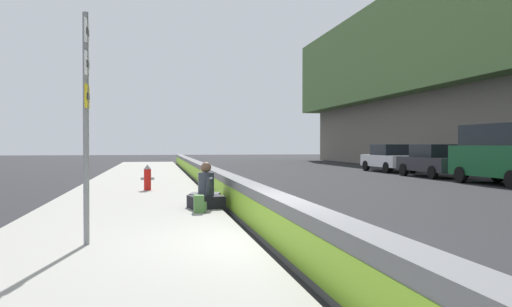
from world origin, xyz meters
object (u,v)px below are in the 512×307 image
object	(u,v)px
route_sign_post	(86,110)
fire_hydrant	(147,177)
parked_car_fourth	(433,161)
seated_person_middle	(205,191)
parked_car_third	(505,153)
backpack	(199,204)
parked_car_midline	(389,158)
seated_person_foreground	(206,194)

from	to	relation	value
route_sign_post	fire_hydrant	distance (m)	9.84
fire_hydrant	parked_car_fourth	world-z (taller)	parked_car_fourth
seated_person_middle	parked_car_third	world-z (taller)	parked_car_third
parked_car_third	parked_car_fourth	size ratio (longest dim) A/B	1.14
fire_hydrant	route_sign_post	bearing A→B (deg)	175.38
backpack	parked_car_midline	bearing A→B (deg)	-35.99
fire_hydrant	parked_car_fourth	size ratio (longest dim) A/B	0.19
route_sign_post	seated_person_middle	distance (m)	5.97
route_sign_post	fire_hydrant	xyz separation A→B (m)	(9.67, -0.78, -1.65)
seated_person_foreground	seated_person_middle	bearing A→B (deg)	-3.42
parked_car_third	backpack	bearing A→B (deg)	118.86
fire_hydrant	parked_car_fourth	distance (m)	15.91
fire_hydrant	seated_person_middle	xyz separation A→B (m)	(-4.46, -1.54, -0.12)
route_sign_post	seated_person_middle	xyz separation A→B (m)	(5.21, -2.32, -1.76)
seated_person_foreground	seated_person_middle	size ratio (longest dim) A/B	1.07
fire_hydrant	parked_car_fourth	xyz separation A→B (m)	(6.67, -14.44, 0.27)
parked_car_fourth	fire_hydrant	bearing A→B (deg)	114.79
seated_person_foreground	parked_car_midline	distance (m)	21.94
seated_person_middle	parked_car_fourth	xyz separation A→B (m)	(11.13, -12.90, 0.39)
fire_hydrant	parked_car_midline	world-z (taller)	parked_car_midline
fire_hydrant	backpack	bearing A→B (deg)	-168.56
seated_person_middle	parked_car_midline	bearing A→B (deg)	-38.09
fire_hydrant	parked_car_midline	xyz separation A→B (m)	(12.20, -14.61, 0.27)
seated_person_foreground	parked_car_midline	bearing A→B (deg)	-36.73
seated_person_middle	parked_car_midline	size ratio (longest dim) A/B	0.23
parked_car_third	seated_person_middle	bearing A→B (deg)	113.32
backpack	parked_car_fourth	size ratio (longest dim) A/B	0.09
seated_person_foreground	backpack	bearing A→B (deg)	163.80
route_sign_post	seated_person_foreground	distance (m)	5.16
parked_car_midline	fire_hydrant	bearing A→B (deg)	129.88
backpack	parked_car_fourth	world-z (taller)	parked_car_fourth
route_sign_post	backpack	world-z (taller)	route_sign_post
route_sign_post	fire_hydrant	size ratio (longest dim) A/B	4.09
fire_hydrant	parked_car_midline	bearing A→B (deg)	-50.12
backpack	parked_car_midline	world-z (taller)	parked_car_midline
parked_car_third	parked_car_midline	distance (m)	11.07
parked_car_third	parked_car_fourth	distance (m)	5.55
seated_person_foreground	seated_person_middle	distance (m)	0.92
parked_car_third	parked_car_fourth	bearing A→B (deg)	1.18
parked_car_third	parked_car_midline	xyz separation A→B (m)	(11.06, -0.05, -0.49)
route_sign_post	parked_car_midline	world-z (taller)	route_sign_post
seated_person_foreground	backpack	xyz separation A→B (m)	(-0.81, 0.23, -0.16)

